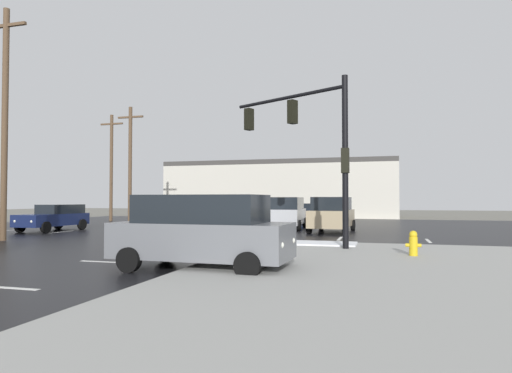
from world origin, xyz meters
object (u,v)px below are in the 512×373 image
at_px(traffic_signal_mast, 312,137).
at_px(suv_tan, 332,214).
at_px(sedan_navy, 55,217).
at_px(fire_hydrant, 413,243).
at_px(utility_pole_mid, 5,119).
at_px(utility_pole_far, 130,162).
at_px(suv_silver, 287,212).
at_px(suv_grey, 202,230).
at_px(utility_pole_distant, 111,165).
at_px(sedan_blue, 302,213).

distance_m(traffic_signal_mast, suv_tan, 9.43).
relative_size(traffic_signal_mast, sedan_navy, 1.39).
xyz_separation_m(fire_hydrant, utility_pole_mid, (-17.81, 1.60, 5.12)).
xyz_separation_m(sedan_navy, utility_pole_mid, (2.21, -5.96, 4.80)).
bearing_deg(utility_pole_mid, utility_pole_far, 98.70).
relative_size(fire_hydrant, suv_tan, 0.16).
bearing_deg(suv_silver, sedan_navy, 109.05).
bearing_deg(suv_silver, suv_tan, -125.98).
bearing_deg(suv_grey, utility_pole_far, 127.81).
bearing_deg(utility_pole_distant, utility_pole_far, -40.25).
bearing_deg(fire_hydrant, sedan_blue, 109.44).
distance_m(fire_hydrant, suv_grey, 6.80).
distance_m(traffic_signal_mast, sedan_navy, 17.68).
distance_m(suv_tan, sedan_blue, 9.61).
distance_m(suv_tan, utility_pole_distant, 22.08).
height_order(suv_silver, utility_pole_mid, utility_pole_mid).
xyz_separation_m(traffic_signal_mast, utility_pole_mid, (-14.26, -0.57, 1.29)).
xyz_separation_m(sedan_navy, utility_pole_distant, (-3.91, 11.56, 4.06)).
relative_size(fire_hydrant, utility_pole_mid, 0.07).
xyz_separation_m(suv_tan, suv_silver, (-3.09, 1.98, 0.00)).
relative_size(fire_hydrant, utility_pole_far, 0.09).
height_order(fire_hydrant, utility_pole_mid, utility_pole_mid).
bearing_deg(suv_silver, fire_hydrant, -155.61).
height_order(traffic_signal_mast, sedan_blue, traffic_signal_mast).
bearing_deg(utility_pole_mid, suv_grey, -23.75).
height_order(suv_tan, sedan_blue, suv_tan).
xyz_separation_m(fire_hydrant, utility_pole_far, (-19.98, 15.77, 4.28)).
bearing_deg(sedan_navy, suv_grey, 52.86).
bearing_deg(utility_pole_far, utility_pole_distant, 139.75).
xyz_separation_m(suv_silver, utility_pole_far, (-13.14, 2.78, 3.72)).
bearing_deg(fire_hydrant, suv_tan, 108.79).
bearing_deg(fire_hydrant, utility_pole_far, 141.72).
bearing_deg(suv_tan, suv_grey, 176.72).
xyz_separation_m(utility_pole_far, utility_pole_distant, (-3.95, 3.35, 0.10)).
xyz_separation_m(traffic_signal_mast, sedan_blue, (-3.52, 17.86, -3.51)).
distance_m(suv_silver, utility_pole_far, 13.94).
xyz_separation_m(traffic_signal_mast, fire_hydrant, (3.54, -2.17, -3.82)).
bearing_deg(suv_tan, utility_pole_distant, 72.18).
xyz_separation_m(utility_pole_mid, utility_pole_distant, (-6.12, 17.51, -0.74)).
height_order(suv_tan, suv_silver, same).
relative_size(sedan_navy, suv_silver, 0.93).
height_order(sedan_navy, suv_silver, suv_silver).
bearing_deg(utility_pole_mid, suv_tan, 33.80).
distance_m(fire_hydrant, utility_pole_distant, 30.94).
bearing_deg(sedan_blue, traffic_signal_mast, -172.80).
bearing_deg(sedan_blue, utility_pole_distant, 89.15).
bearing_deg(utility_pole_far, traffic_signal_mast, -39.61).
xyz_separation_m(suv_grey, utility_pole_mid, (-12.16, 5.35, 4.56)).
bearing_deg(utility_pole_far, suv_grey, -53.71).
height_order(utility_pole_mid, utility_pole_far, utility_pole_mid).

